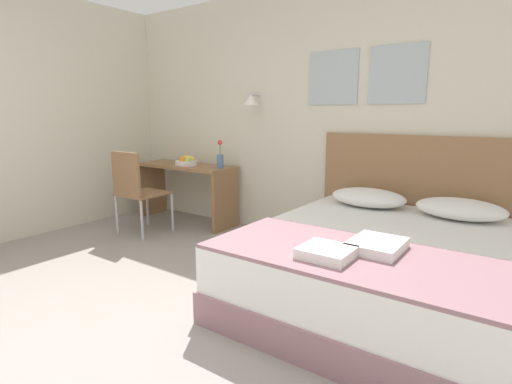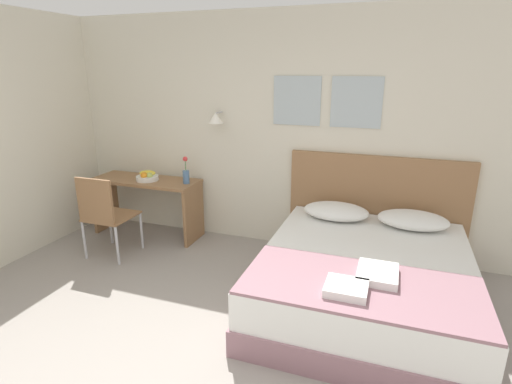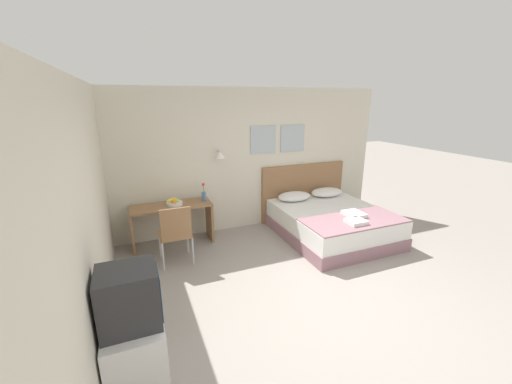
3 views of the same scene
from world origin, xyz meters
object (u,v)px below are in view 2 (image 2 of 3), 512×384
(pillow_right, at_px, (413,220))
(headboard, at_px, (375,208))
(desk, at_px, (147,195))
(folded_towel_near_foot, at_px, (377,274))
(fruit_bowl, at_px, (147,177))
(pillow_left, at_px, (336,211))
(folded_towel_mid_bed, at_px, (346,288))
(bed, at_px, (364,280))
(desk_chair, at_px, (104,211))
(throw_blanket, at_px, (360,286))
(flower_vase, at_px, (186,174))

(pillow_right, bearing_deg, headboard, 141.60)
(headboard, distance_m, desk, 2.75)
(folded_towel_near_foot, xyz_separation_m, fruit_bowl, (-2.79, 1.19, 0.19))
(headboard, relative_size, pillow_right, 2.78)
(pillow_left, xyz_separation_m, folded_towel_mid_bed, (0.30, -1.48, -0.03))
(pillow_right, height_order, desk, desk)
(bed, bearing_deg, desk, 164.16)
(desk_chair, bearing_deg, fruit_bowl, 82.02)
(headboard, xyz_separation_m, throw_blanket, (0.00, -1.63, -0.05))
(folded_towel_mid_bed, distance_m, desk, 3.05)
(folded_towel_near_foot, height_order, flower_vase, flower_vase)
(fruit_bowl, bearing_deg, flower_vase, 4.11)
(folded_towel_mid_bed, bearing_deg, folded_towel_near_foot, 55.82)
(fruit_bowl, bearing_deg, folded_towel_near_foot, -23.11)
(headboard, relative_size, pillow_left, 2.78)
(fruit_bowl, bearing_deg, folded_towel_mid_bed, -29.58)
(desk, distance_m, flower_vase, 0.65)
(desk_chair, bearing_deg, folded_towel_mid_bed, -15.96)
(throw_blanket, distance_m, desk, 3.06)
(desk, xyz_separation_m, fruit_bowl, (0.05, -0.03, 0.25))
(pillow_right, distance_m, folded_towel_near_foot, 1.22)
(throw_blanket, bearing_deg, headboard, 90.00)
(folded_towel_mid_bed, bearing_deg, desk, 150.41)
(fruit_bowl, distance_m, flower_vase, 0.52)
(pillow_left, height_order, pillow_right, same)
(desk_chair, bearing_deg, bed, -0.85)
(desk_chair, bearing_deg, throw_blanket, -12.76)
(folded_towel_near_foot, bearing_deg, headboard, 94.25)
(folded_towel_near_foot, bearing_deg, pillow_right, 77.36)
(desk, bearing_deg, throw_blanket, -26.52)
(pillow_left, distance_m, fruit_bowl, 2.31)
(folded_towel_mid_bed, height_order, flower_vase, flower_vase)
(bed, bearing_deg, throw_blanket, -90.00)
(pillow_left, xyz_separation_m, flower_vase, (-1.79, 0.04, 0.24))
(folded_towel_near_foot, distance_m, folded_towel_mid_bed, 0.34)
(bed, bearing_deg, pillow_left, 116.90)
(pillow_right, bearing_deg, pillow_left, 180.00)
(pillow_right, height_order, flower_vase, flower_vase)
(desk, xyz_separation_m, desk_chair, (-0.05, -0.73, 0.03))
(folded_towel_near_foot, relative_size, desk_chair, 0.37)
(desk_chair, bearing_deg, pillow_right, 12.55)
(throw_blanket, relative_size, folded_towel_near_foot, 4.87)
(desk, height_order, fruit_bowl, fruit_bowl)
(pillow_right, xyz_separation_m, flower_vase, (-2.54, 0.04, 0.24))
(folded_towel_near_foot, distance_m, flower_vase, 2.60)
(pillow_right, bearing_deg, throw_blanket, -105.82)
(folded_towel_mid_bed, bearing_deg, throw_blanket, 59.97)
(throw_blanket, xyz_separation_m, folded_towel_mid_bed, (-0.08, -0.14, 0.04))
(folded_towel_near_foot, xyz_separation_m, folded_towel_mid_bed, (-0.19, -0.28, 0.00))
(desk, bearing_deg, bed, -15.84)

